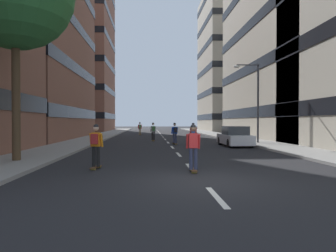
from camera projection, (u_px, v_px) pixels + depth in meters
name	position (u px, v px, depth m)	size (l,w,h in m)	color
ground_plane	(164.00, 137.00, 36.53)	(160.86, 160.86, 0.00)	black
sidewalk_left	(102.00, 136.00, 39.42)	(3.26, 73.73, 0.14)	gray
sidewalk_right	(221.00, 135.00, 40.34)	(3.26, 73.73, 0.14)	gray
lane_markings	(163.00, 137.00, 37.72)	(0.16, 62.20, 0.01)	silver
building_left_far	(75.00, 56.00, 60.78)	(13.78, 16.80, 29.18)	brown
building_right_far	(238.00, 62.00, 62.74)	(13.78, 16.86, 27.36)	#BCB29E
parked_car_near	(235.00, 137.00, 23.68)	(1.82, 4.40, 1.52)	silver
streetlamp_right	(254.00, 94.00, 25.78)	(2.13, 0.30, 6.50)	#3F3F44
skater_0	(175.00, 132.00, 25.53)	(0.57, 0.92, 1.78)	brown
skater_1	(193.00, 146.00, 11.62)	(0.53, 0.90, 1.78)	brown
skater_2	(193.00, 133.00, 23.75)	(0.55, 0.92, 1.78)	brown
skater_3	(153.00, 130.00, 30.03)	(0.56, 0.92, 1.78)	brown
skater_4	(140.00, 128.00, 43.67)	(0.57, 0.92, 1.78)	brown
skater_5	(96.00, 143.00, 12.33)	(0.56, 0.92, 1.78)	brown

